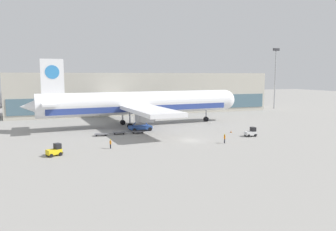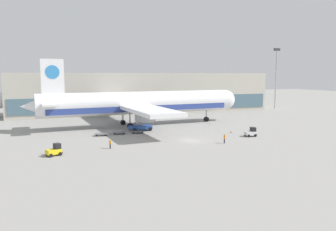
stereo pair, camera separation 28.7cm
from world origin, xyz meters
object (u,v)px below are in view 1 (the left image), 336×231
baggage_tug_foreground (251,132)px  ground_crew_near (110,143)px  baggage_dolly_lead (101,134)px  light_mast (275,74)px  baggage_dolly_third (138,132)px  scissor_lift_loader (140,122)px  baggage_tug_mid (55,150)px  traffic_cone_near (231,131)px  airplane_main (138,104)px  ground_crew_far (225,138)px  baggage_dolly_second (119,133)px

baggage_tug_foreground → ground_crew_near: 30.90m
ground_crew_near → baggage_dolly_lead: bearing=-12.6°
light_mast → baggage_dolly_third: 76.16m
scissor_lift_loader → baggage_tug_mid: 27.61m
traffic_cone_near → airplane_main: bearing=135.1°
ground_crew_near → traffic_cone_near: ground_crew_near is taller
light_mast → baggage_tug_foreground: 66.23m
ground_crew_far → scissor_lift_loader: bearing=41.1°
airplane_main → ground_crew_far: (10.14, -27.48, -4.76)m
light_mast → traffic_cone_near: light_mast is taller
baggage_dolly_lead → baggage_dolly_second: same height
baggage_dolly_lead → baggage_dolly_third: same height
traffic_cone_near → light_mast: bearing=43.6°
traffic_cone_near → baggage_dolly_lead: bearing=168.1°
baggage_tug_foreground → baggage_dolly_third: 25.32m
baggage_dolly_lead → baggage_dolly_second: bearing=16.6°
baggage_tug_mid → traffic_cone_near: (38.79, 9.35, -0.60)m
light_mast → traffic_cone_near: (-45.01, -42.82, -13.46)m
baggage_tug_foreground → traffic_cone_near: (-1.64, 5.57, -0.60)m
ground_crew_near → baggage_dolly_third: bearing=-43.9°
airplane_main → traffic_cone_near: size_ratio=103.50×
light_mast → baggage_tug_foreground: light_mast is taller
light_mast → baggage_tug_foreground: (-43.37, -48.39, -12.85)m
baggage_dolly_third → light_mast: bearing=36.5°
baggage_dolly_second → baggage_tug_mid: bearing=-123.3°
airplane_main → ground_crew_far: size_ratio=31.85×
baggage_tug_mid → traffic_cone_near: size_ratio=4.99×
scissor_lift_loader → traffic_cone_near: 21.60m
light_mast → baggage_dolly_second: 79.75m
airplane_main → scissor_lift_loader: 8.56m
baggage_dolly_third → ground_crew_near: size_ratio=2.25×
baggage_dolly_second → ground_crew_near: 14.55m
airplane_main → baggage_dolly_lead: airplane_main is taller
baggage_tug_foreground → baggage_dolly_third: bearing=153.3°
baggage_tug_mid → baggage_dolly_second: size_ratio=0.74×
baggage_dolly_third → traffic_cone_near: bearing=-10.1°
traffic_cone_near → baggage_tug_foreground: bearing=-73.5°
scissor_lift_loader → baggage_dolly_third: scissor_lift_loader is taller
baggage_tug_foreground → baggage_dolly_lead: 32.77m
scissor_lift_loader → baggage_tug_foreground: bearing=-41.0°
airplane_main → baggage_tug_foreground: (19.17, -23.06, -4.96)m
ground_crew_far → baggage_tug_foreground: bearing=-53.2°
ground_crew_near → baggage_dolly_second: bearing=-29.0°
light_mast → traffic_cone_near: 63.57m
scissor_lift_loader → ground_crew_near: bearing=-124.9°
baggage_tug_foreground → baggage_dolly_third: size_ratio=0.66×
airplane_main → ground_crew_far: bearing=-73.9°
baggage_dolly_third → ground_crew_far: size_ratio=2.07×
scissor_lift_loader → baggage_dolly_third: (-1.51, -3.43, -1.71)m
baggage_tug_mid → baggage_dolly_third: (18.19, 15.87, -0.49)m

